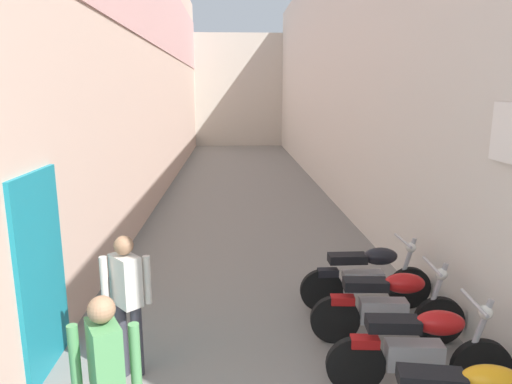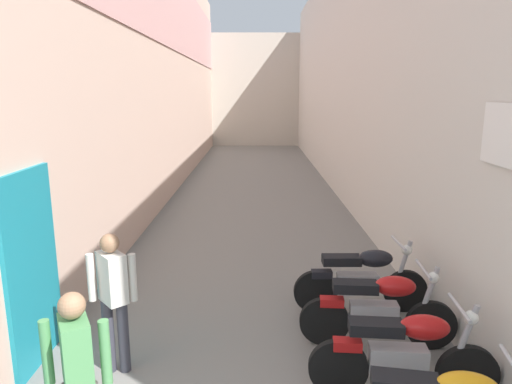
{
  "view_description": "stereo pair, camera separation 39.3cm",
  "coord_description": "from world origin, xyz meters",
  "px_view_note": "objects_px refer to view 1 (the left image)",
  "views": [
    {
      "loc": [
        -0.36,
        -1.31,
        3.0
      ],
      "look_at": [
        0.02,
        6.03,
        1.4
      ],
      "focal_mm": 32.22,
      "sensor_mm": 36.0,
      "label": 1
    },
    {
      "loc": [
        0.04,
        -1.32,
        3.0
      ],
      "look_at": [
        0.02,
        6.03,
        1.4
      ],
      "focal_mm": 32.22,
      "sensor_mm": 36.0,
      "label": 2
    }
  ],
  "objects_px": {
    "motorcycle_fifth": "(367,276)",
    "pedestrian_by_doorway": "(107,378)",
    "motorcycle_fourth": "(389,305)",
    "pedestrian_mid_alley": "(127,296)",
    "motorcycle_third": "(420,348)"
  },
  "relations": [
    {
      "from": "motorcycle_fourth",
      "to": "pedestrian_by_doorway",
      "type": "distance_m",
      "value": 3.42
    },
    {
      "from": "motorcycle_third",
      "to": "pedestrian_mid_alley",
      "type": "xyz_separation_m",
      "value": [
        -2.97,
        0.47,
        0.42
      ]
    },
    {
      "from": "motorcycle_third",
      "to": "pedestrian_by_doorway",
      "type": "distance_m",
      "value": 2.99
    },
    {
      "from": "motorcycle_third",
      "to": "motorcycle_fourth",
      "type": "distance_m",
      "value": 0.95
    },
    {
      "from": "motorcycle_fourth",
      "to": "motorcycle_fifth",
      "type": "relative_size",
      "value": 1.0
    },
    {
      "from": "motorcycle_third",
      "to": "motorcycle_fourth",
      "type": "bearing_deg",
      "value": 90.0
    },
    {
      "from": "motorcycle_fifth",
      "to": "pedestrian_mid_alley",
      "type": "relative_size",
      "value": 1.18
    },
    {
      "from": "pedestrian_by_doorway",
      "to": "motorcycle_fifth",
      "type": "bearing_deg",
      "value": 45.04
    },
    {
      "from": "pedestrian_by_doorway",
      "to": "motorcycle_fourth",
      "type": "bearing_deg",
      "value": 34.24
    },
    {
      "from": "motorcycle_fourth",
      "to": "pedestrian_mid_alley",
      "type": "distance_m",
      "value": 3.04
    },
    {
      "from": "motorcycle_fifth",
      "to": "pedestrian_by_doorway",
      "type": "distance_m",
      "value": 3.99
    },
    {
      "from": "motorcycle_fourth",
      "to": "pedestrian_mid_alley",
      "type": "height_order",
      "value": "pedestrian_mid_alley"
    },
    {
      "from": "motorcycle_fifth",
      "to": "motorcycle_third",
      "type": "bearing_deg",
      "value": -90.0
    },
    {
      "from": "pedestrian_mid_alley",
      "to": "motorcycle_fifth",
      "type": "bearing_deg",
      "value": 25.04
    },
    {
      "from": "motorcycle_third",
      "to": "pedestrian_mid_alley",
      "type": "bearing_deg",
      "value": 171.09
    }
  ]
}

